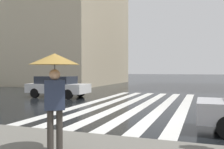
# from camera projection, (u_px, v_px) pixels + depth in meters

# --- Properties ---
(ground_plane) EXTENTS (220.00, 220.00, 0.00)m
(ground_plane) POSITION_uv_depth(u_px,v_px,m) (139.00, 119.00, 9.22)
(ground_plane) COLOR black
(zebra_crossing) EXTENTS (13.00, 5.50, 0.01)m
(zebra_crossing) POSITION_uv_depth(u_px,v_px,m) (136.00, 104.00, 13.36)
(zebra_crossing) COLOR silver
(zebra_crossing) RESTS_ON ground_plane
(haussmann_block_mid) EXTENTS (15.92, 25.50, 18.25)m
(haussmann_block_mid) POSITION_uv_depth(u_px,v_px,m) (27.00, 20.00, 35.65)
(haussmann_block_mid) COLOR beige
(haussmann_block_mid) RESTS_ON ground_plane
(car_white) EXTENTS (1.85, 4.10, 1.41)m
(car_white) POSITION_uv_depth(u_px,v_px,m) (58.00, 86.00, 16.75)
(car_white) COLOR silver
(car_white) RESTS_ON ground_plane
(pedestrian_approaching_kerb) EXTENTS (1.01, 1.01, 2.00)m
(pedestrian_approaching_kerb) POSITION_uv_depth(u_px,v_px,m) (55.00, 72.00, 5.02)
(pedestrian_approaching_kerb) COLOR #2D3851
(pedestrian_approaching_kerb) RESTS_ON sidewalk_pavement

